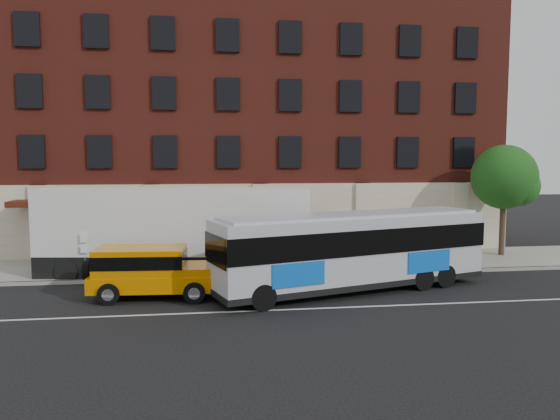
{
  "coord_description": "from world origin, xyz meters",
  "views": [
    {
      "loc": [
        -3.14,
        -19.03,
        5.57
      ],
      "look_at": [
        0.27,
        5.5,
        3.24
      ],
      "focal_mm": 35.03,
      "sensor_mm": 36.0,
      "label": 1
    }
  ],
  "objects": [
    {
      "name": "yellow_suv",
      "position": [
        -5.36,
        3.02,
        1.17
      ],
      "size": [
        5.42,
        2.63,
        2.04
      ],
      "color": "orange",
      "rests_on": "ground"
    },
    {
      "name": "sign_pole",
      "position": [
        -8.5,
        6.15,
        1.45
      ],
      "size": [
        0.3,
        0.2,
        2.5
      ],
      "color": "gray",
      "rests_on": "ground"
    },
    {
      "name": "city_bus",
      "position": [
        3.01,
        2.94,
        1.82
      ],
      "size": [
        12.29,
        6.05,
        3.31
      ],
      "color": "#AAADB5",
      "rests_on": "ground"
    },
    {
      "name": "shipping_container",
      "position": [
        -4.52,
        6.91,
        2.07
      ],
      "size": [
        12.78,
        4.19,
        4.19
      ],
      "color": "black",
      "rests_on": "ground"
    },
    {
      "name": "ground",
      "position": [
        0.0,
        0.0,
        0.0
      ],
      "size": [
        120.0,
        120.0,
        0.0
      ],
      "primitive_type": "plane",
      "color": "black",
      "rests_on": "ground"
    },
    {
      "name": "kerb",
      "position": [
        0.0,
        6.0,
        0.07
      ],
      "size": [
        60.0,
        0.25,
        0.15
      ],
      "primitive_type": "cube",
      "color": "#9B978D",
      "rests_on": "ground"
    },
    {
      "name": "sidewalk",
      "position": [
        0.0,
        9.0,
        0.07
      ],
      "size": [
        60.0,
        6.0,
        0.15
      ],
      "primitive_type": "cube",
      "color": "#9B978D",
      "rests_on": "ground"
    },
    {
      "name": "building",
      "position": [
        -0.01,
        16.92,
        7.58
      ],
      "size": [
        30.0,
        12.1,
        15.0
      ],
      "color": "maroon",
      "rests_on": "sidewalk"
    },
    {
      "name": "lane_line",
      "position": [
        0.0,
        0.5,
        0.01
      ],
      "size": [
        60.0,
        0.12,
        0.01
      ],
      "primitive_type": "cube",
      "color": "silver",
      "rests_on": "ground"
    },
    {
      "name": "street_tree",
      "position": [
        13.54,
        9.48,
        4.41
      ],
      "size": [
        3.6,
        3.6,
        6.2
      ],
      "color": "#332319",
      "rests_on": "sidewalk"
    }
  ]
}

